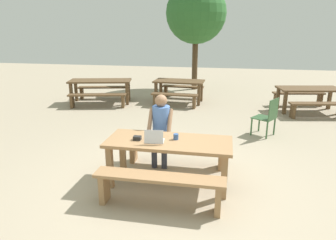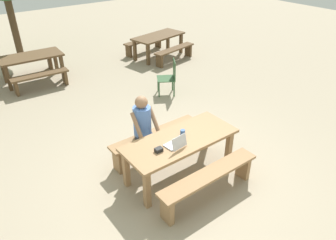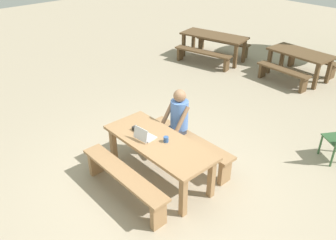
# 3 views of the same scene
# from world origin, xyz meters

# --- Properties ---
(ground_plane) EXTENTS (30.00, 30.00, 0.00)m
(ground_plane) POSITION_xyz_m (0.00, 0.00, 0.00)
(ground_plane) COLOR tan
(picnic_table_front) EXTENTS (1.93, 0.80, 0.73)m
(picnic_table_front) POSITION_xyz_m (0.00, 0.00, 0.62)
(picnic_table_front) COLOR #9E754C
(picnic_table_front) RESTS_ON ground
(bench_near) EXTENTS (1.80, 0.30, 0.48)m
(bench_near) POSITION_xyz_m (0.00, -0.70, 0.36)
(bench_near) COLOR #9E754C
(bench_near) RESTS_ON ground
(bench_far) EXTENTS (1.80, 0.30, 0.48)m
(bench_far) POSITION_xyz_m (0.00, 0.70, 0.36)
(bench_far) COLOR #9E754C
(bench_far) RESTS_ON ground
(laptop) EXTENTS (0.31, 0.28, 0.22)m
(laptop) POSITION_xyz_m (-0.20, -0.13, 0.78)
(laptop) COLOR silver
(laptop) RESTS_ON picnic_table_front
(small_pouch) EXTENTS (0.12, 0.09, 0.06)m
(small_pouch) POSITION_xyz_m (-0.48, -0.07, 0.76)
(small_pouch) COLOR black
(small_pouch) RESTS_ON picnic_table_front
(coffee_mug) EXTENTS (0.08, 0.08, 0.09)m
(coffee_mug) POSITION_xyz_m (0.10, 0.06, 0.77)
(coffee_mug) COLOR #335693
(coffee_mug) RESTS_ON picnic_table_front
(person_seated) EXTENTS (0.42, 0.41, 1.29)m
(person_seated) POSITION_xyz_m (-0.27, 0.67, 0.77)
(person_seated) COLOR #333847
(person_seated) RESTS_ON ground
(plastic_chair) EXTENTS (0.61, 0.61, 0.89)m
(plastic_chair) POSITION_xyz_m (1.78, 2.62, 0.47)
(plastic_chair) COLOR #335933
(plastic_chair) RESTS_ON ground
(picnic_table_mid) EXTENTS (1.89, 1.11, 0.71)m
(picnic_table_mid) POSITION_xyz_m (3.23, 5.09, 0.60)
(picnic_table_mid) COLOR brown
(picnic_table_mid) RESTS_ON ground
(bench_mid_south) EXTENTS (1.63, 0.59, 0.43)m
(bench_mid_south) POSITION_xyz_m (3.35, 4.40, 0.32)
(bench_mid_south) COLOR brown
(bench_mid_south) RESTS_ON ground
(bench_mid_north) EXTENTS (1.63, 0.59, 0.43)m
(bench_mid_north) POSITION_xyz_m (3.10, 5.78, 0.32)
(bench_mid_north) COLOR brown
(bench_mid_north) RESTS_ON ground
(picnic_table_rear) EXTENTS (1.65, 0.90, 0.73)m
(picnic_table_rear) POSITION_xyz_m (-0.70, 5.55, 0.61)
(picnic_table_rear) COLOR brown
(picnic_table_rear) RESTS_ON ground
(bench_rear_south) EXTENTS (1.47, 0.37, 0.42)m
(bench_rear_south) POSITION_xyz_m (-0.74, 4.86, 0.31)
(bench_rear_south) COLOR brown
(bench_rear_south) RESTS_ON ground
(bench_rear_north) EXTENTS (1.47, 0.37, 0.42)m
(bench_rear_north) POSITION_xyz_m (-0.67, 6.24, 0.31)
(bench_rear_north) COLOR brown
(bench_rear_north) RESTS_ON ground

